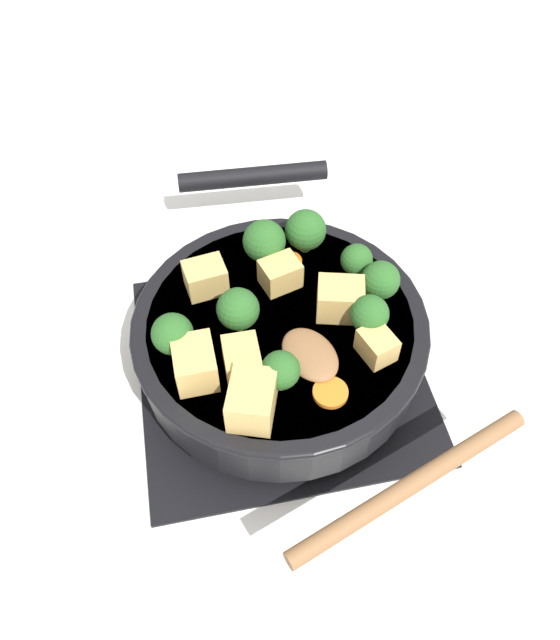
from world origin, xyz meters
TOP-DOWN VIEW (x-y plane):
  - ground_plane at (0.00, 0.00)m, footprint 2.40×2.40m
  - front_burner_grate at (0.00, 0.00)m, footprint 0.31×0.31m
  - skillet_pan at (-0.00, -0.00)m, footprint 0.31×0.41m
  - wooden_spoon at (-0.05, 0.14)m, footprint 0.23×0.23m
  - tofu_cube_center_large at (0.09, 0.05)m, footprint 0.04×0.05m
  - tofu_cube_near_handle at (-0.06, -0.00)m, footprint 0.05×0.05m
  - tofu_cube_east_chunk at (-0.08, 0.06)m, footprint 0.04×0.04m
  - tofu_cube_west_chunk at (0.05, 0.10)m, footprint 0.05×0.06m
  - tofu_cube_back_piece at (-0.01, -0.05)m, footprint 0.05×0.04m
  - tofu_cube_front_piece at (0.05, 0.05)m, footprint 0.03×0.04m
  - tofu_cube_mid_small at (0.07, -0.06)m, footprint 0.05×0.04m
  - broccoli_floret_near_spoon at (0.01, 0.08)m, footprint 0.04×0.04m
  - broccoli_floret_center_top at (-0.05, -0.09)m, footprint 0.04×0.04m
  - broccoli_floret_east_rim at (0.11, 0.02)m, footprint 0.04×0.04m
  - broccoli_floret_west_rim at (0.00, -0.09)m, footprint 0.05×0.05m
  - broccoli_floret_north_edge at (0.04, 0.00)m, footprint 0.04×0.04m
  - broccoli_floret_south_cluster at (-0.11, -0.01)m, footprint 0.04×0.04m
  - broccoli_floret_mid_floret at (-0.09, -0.04)m, footprint 0.03×0.03m
  - broccoli_floret_small_inner at (-0.08, 0.03)m, footprint 0.04×0.04m
  - carrot_slice_orange_thin at (0.11, -0.01)m, footprint 0.03×0.03m
  - carrot_slice_near_center at (-0.03, 0.09)m, footprint 0.03×0.03m
  - carrot_slice_edge_slice at (-0.02, -0.08)m, footprint 0.03×0.03m

SIDE VIEW (x-z plane):
  - ground_plane at x=0.00m, z-range 0.00..0.00m
  - front_burner_grate at x=0.00m, z-range 0.00..0.03m
  - skillet_pan at x=0.00m, z-range 0.03..0.09m
  - carrot_slice_orange_thin at x=0.11m, z-range 0.09..0.09m
  - carrot_slice_near_center at x=-0.03m, z-range 0.09..0.09m
  - carrot_slice_edge_slice at x=-0.02m, z-range 0.09..0.09m
  - wooden_spoon at x=-0.05m, z-range 0.09..0.10m
  - tofu_cube_east_chunk at x=-0.08m, z-range 0.09..0.11m
  - tofu_cube_back_piece at x=-0.01m, z-range 0.09..0.12m
  - tofu_cube_front_piece at x=0.05m, z-range 0.09..0.12m
  - tofu_cube_mid_small at x=0.07m, z-range 0.09..0.12m
  - tofu_cube_near_handle at x=-0.06m, z-range 0.09..0.12m
  - tofu_cube_center_large at x=0.09m, z-range 0.09..0.12m
  - tofu_cube_west_chunk at x=0.05m, z-range 0.09..0.13m
  - broccoli_floret_mid_floret at x=-0.09m, z-range 0.09..0.13m
  - broccoli_floret_near_spoon at x=0.01m, z-range 0.09..0.13m
  - broccoli_floret_small_inner at x=-0.08m, z-range 0.09..0.13m
  - broccoli_floret_south_cluster at x=-0.11m, z-range 0.09..0.14m
  - broccoli_floret_east_rim at x=0.11m, z-range 0.09..0.14m
  - broccoli_floret_north_edge at x=0.04m, z-range 0.09..0.14m
  - broccoli_floret_center_top at x=-0.05m, z-range 0.09..0.14m
  - broccoli_floret_west_rim at x=0.00m, z-range 0.09..0.14m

